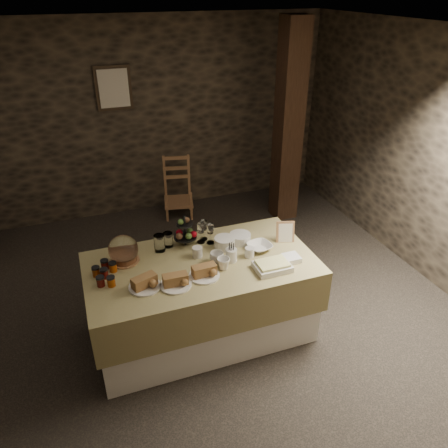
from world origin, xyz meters
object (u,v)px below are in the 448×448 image
object	(u,v)px
fruit_stand	(186,233)
buffet_table	(202,293)
chair	(177,190)
timber_column	(289,125)

from	to	relation	value
fruit_stand	buffet_table	bearing A→B (deg)	-82.57
buffet_table	fruit_stand	bearing A→B (deg)	97.43
chair	buffet_table	bearing A→B (deg)	-87.07
timber_column	fruit_stand	size ratio (longest dim) A/B	8.54
buffet_table	chair	size ratio (longest dim) A/B	3.04
timber_column	chair	bearing A→B (deg)	158.63
chair	fruit_stand	xyz separation A→B (m)	(-0.44, -2.10, 0.54)
buffet_table	chair	xyz separation A→B (m)	(0.39, 2.42, -0.08)
chair	fruit_stand	distance (m)	2.21
chair	fruit_stand	size ratio (longest dim) A/B	2.15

